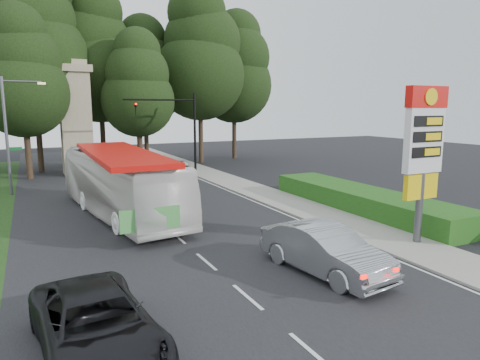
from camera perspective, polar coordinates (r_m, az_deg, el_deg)
name	(u,v)px	position (r m, az deg, el deg)	size (l,w,h in m)	color
ground	(255,304)	(13.68, 1.98, -16.19)	(120.00, 120.00, 0.00)	black
road_surface	(153,216)	(24.31, -11.56, -4.74)	(14.00, 80.00, 0.02)	black
sidewalk_right	(283,201)	(27.61, 5.76, -2.76)	(3.00, 80.00, 0.12)	gray
hedge	(363,200)	(26.16, 16.05, -2.58)	(3.00, 14.00, 1.20)	#1B4C14
gas_station_pylon	(424,144)	(19.83, 23.30, 4.48)	(2.10, 0.45, 6.85)	#59595E
traffic_signal_mast	(180,123)	(36.71, -8.01, 7.52)	(6.10, 0.35, 7.20)	black
streetlight_signs	(10,131)	(32.90, -28.37, 5.83)	(2.75, 0.98, 8.00)	#59595E
monument	(76,117)	(41.02, -21.07, 7.79)	(3.00, 3.00, 10.05)	gray
tree_center_left	(31,39)	(44.26, -26.05, 16.55)	(10.08, 10.08, 19.80)	#2D2116
tree_center_right	(99,56)	(46.62, -18.33, 15.38)	(9.24, 9.24, 18.15)	#2D2116
tree_east_near	(144,73)	(49.42, -12.68, 13.71)	(8.12, 8.12, 15.95)	#2D2116
tree_east_mid	(200,56)	(47.27, -5.41, 16.13)	(9.52, 9.52, 18.70)	#2D2116
tree_far_east	(234,69)	(50.97, -0.80, 14.56)	(8.68, 8.68, 17.05)	#2D2116
tree_monument_left	(22,74)	(39.93, -27.10, 12.49)	(7.28, 7.28, 14.30)	#2D2116
tree_monument_right	(138,85)	(41.46, -13.50, 12.19)	(6.72, 6.72, 13.20)	#2D2116
transit_bus	(121,184)	(24.49, -15.64, -0.49)	(3.04, 13.00, 3.62)	white
sedan_silver	(325,250)	(15.95, 11.20, -9.10)	(1.88, 5.38, 1.77)	#A3A6AB
suv_charcoal	(96,325)	(11.42, -18.63, -17.89)	(2.57, 5.58, 1.55)	black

